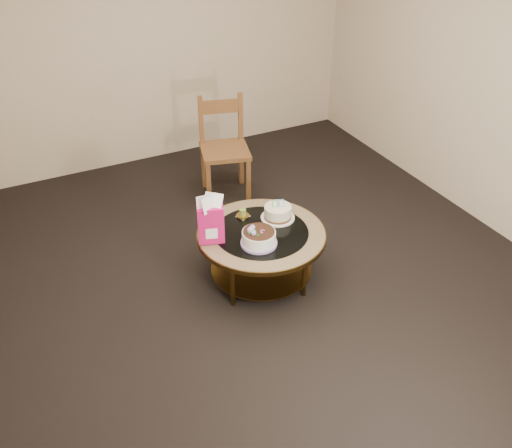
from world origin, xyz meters
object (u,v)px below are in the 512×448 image
coffee_table (261,240)px  cream_cake (278,213)px  gift_bag (211,219)px  dining_chair (224,148)px  decorated_cake (259,238)px

coffee_table → cream_cake: bearing=28.4°
gift_bag → dining_chair: bearing=80.9°
coffee_table → gift_bag: (-0.39, 0.06, 0.27)m
cream_cake → dining_chair: dining_chair is taller
dining_chair → gift_bag: bearing=-102.6°
coffee_table → gift_bag: size_ratio=2.60×
decorated_cake → cream_cake: 0.39m
dining_chair → decorated_cake: bearing=-89.5°
coffee_table → dining_chair: size_ratio=1.03×
decorated_cake → cream_cake: cream_cake is taller
decorated_cake → gift_bag: (-0.30, 0.21, 0.14)m
decorated_cake → coffee_table: bearing=55.6°
coffee_table → gift_bag: bearing=170.7°
cream_cake → gift_bag: 0.62m
coffee_table → dining_chair: bearing=77.8°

